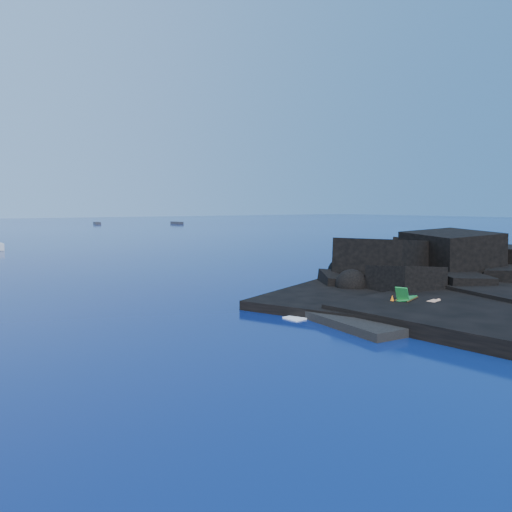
{
  "coord_description": "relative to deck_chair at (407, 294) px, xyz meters",
  "views": [
    {
      "loc": [
        -13.82,
        -13.87,
        4.97
      ],
      "look_at": [
        3.2,
        10.06,
        2.0
      ],
      "focal_mm": 35.0,
      "sensor_mm": 36.0,
      "label": 1
    }
  ],
  "objects": [
    {
      "name": "marker_cone",
      "position": [
        -0.81,
        0.19,
        -0.26
      ],
      "size": [
        0.46,
        0.46,
        0.54
      ],
      "primitive_type": "cone",
      "rotation": [
        0.0,
        0.0,
        0.36
      ],
      "color": "orange",
      "rests_on": "beach"
    },
    {
      "name": "beach",
      "position": [
        -0.63,
        -0.18,
        -0.88
      ],
      "size": [
        9.08,
        6.86,
        0.7
      ],
      "primitive_type": "cube",
      "rotation": [
        0.0,
        0.0,
        -0.1
      ],
      "color": "black",
      "rests_on": "ground"
    },
    {
      "name": "distant_boat_a",
      "position": [
        23.87,
        119.33,
        -0.88
      ],
      "size": [
        2.18,
        4.75,
        0.61
      ],
      "primitive_type": "cube",
      "rotation": [
        0.0,
        0.0,
        -0.17
      ],
      "color": "#26262B",
      "rests_on": "ground"
    },
    {
      "name": "surf_foam",
      "position": [
        -0.13,
        4.32,
        -0.88
      ],
      "size": [
        10.0,
        8.0,
        0.06
      ],
      "primitive_type": null,
      "color": "white",
      "rests_on": "ground"
    },
    {
      "name": "headland",
      "position": [
        7.87,
        2.32,
        -0.88
      ],
      "size": [
        24.0,
        24.0,
        3.6
      ],
      "primitive_type": null,
      "color": "black",
      "rests_on": "ground"
    },
    {
      "name": "towel",
      "position": [
        0.74,
        -0.93,
        -0.5
      ],
      "size": [
        2.2,
        1.33,
        0.05
      ],
      "primitive_type": "cube",
      "rotation": [
        0.0,
        0.0,
        0.18
      ],
      "color": "white",
      "rests_on": "beach"
    },
    {
      "name": "deck_chair",
      "position": [
        0.0,
        0.0,
        0.0
      ],
      "size": [
        1.67,
        1.15,
        1.05
      ],
      "primitive_type": null,
      "rotation": [
        0.0,
        0.0,
        0.34
      ],
      "color": "#1A752E",
      "rests_on": "beach"
    },
    {
      "name": "ground",
      "position": [
        -5.13,
        -0.68,
        -0.88
      ],
      "size": [
        400.0,
        400.0,
        0.0
      ],
      "primitive_type": "plane",
      "color": "#04063B",
      "rests_on": "ground"
    },
    {
      "name": "sunbather",
      "position": [
        0.74,
        -0.93,
        -0.34
      ],
      "size": [
        2.01,
        0.84,
        0.27
      ],
      "primitive_type": null,
      "rotation": [
        0.0,
        0.0,
        0.18
      ],
      "color": "tan",
      "rests_on": "towel"
    },
    {
      "name": "distant_boat_b",
      "position": [
        41.92,
        108.06,
        -0.88
      ],
      "size": [
        1.62,
        4.86,
        0.64
      ],
      "primitive_type": "cube",
      "rotation": [
        0.0,
        0.0,
        0.02
      ],
      "color": "#242428",
      "rests_on": "ground"
    }
  ]
}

